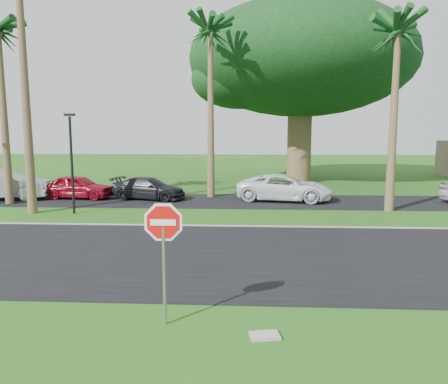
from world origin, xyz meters
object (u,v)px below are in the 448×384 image
at_px(car_minivan, 285,188).
at_px(car_silver, 2,185).
at_px(stop_sign_near, 164,238).
at_px(car_dark, 149,189).
at_px(car_red, 78,187).

bearing_deg(car_minivan, car_silver, 101.19).
height_order(stop_sign_near, car_dark, stop_sign_near).
bearing_deg(stop_sign_near, car_silver, 128.43).
distance_m(car_red, car_minivan, 11.70).
relative_size(stop_sign_near, car_silver, 0.52).
height_order(stop_sign_near, car_minivan, stop_sign_near).
distance_m(car_dark, car_minivan, 7.62).
bearing_deg(stop_sign_near, car_dark, 103.90).
xyz_separation_m(car_silver, car_minivan, (15.80, 0.52, -0.11)).
bearing_deg(car_silver, car_red, -93.00).
relative_size(car_silver, car_dark, 1.21).
bearing_deg(stop_sign_near, car_red, 116.75).
distance_m(car_silver, car_minivan, 15.81).
bearing_deg(car_silver, stop_sign_near, -153.42).
bearing_deg(stop_sign_near, car_minivan, 76.87).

